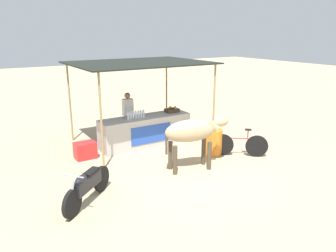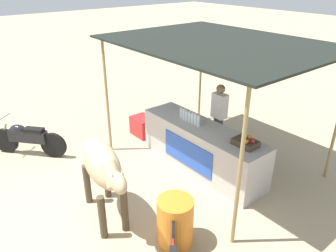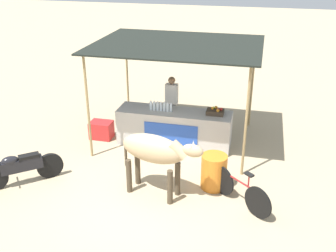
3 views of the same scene
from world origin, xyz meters
name	(u,v)px [view 1 (image 1 of 3)]	position (x,y,z in m)	size (l,w,h in m)	color
ground_plane	(183,167)	(0.00, 0.00, 0.00)	(60.00, 60.00, 0.00)	tan
stall_counter	(145,131)	(0.00, 2.20, 0.48)	(3.00, 0.82, 0.96)	#B2ADA8
stall_awning	(140,66)	(0.00, 2.50, 2.56)	(4.20, 3.20, 2.67)	black
water_bottle_row	(136,115)	(-0.35, 2.15, 1.07)	(0.61, 0.07, 0.25)	silver
fruit_crate	(172,110)	(1.06, 2.25, 1.03)	(0.44, 0.32, 0.18)	#3F3326
vendor_behind_counter	(128,116)	(-0.25, 2.95, 0.85)	(0.34, 0.22, 1.65)	#383842
cooler_box	(85,150)	(-2.05, 2.10, 0.24)	(0.60, 0.44, 0.48)	red
water_barrel	(213,142)	(1.31, 0.37, 0.39)	(0.57, 0.57, 0.79)	orange
cow	(193,132)	(0.15, -0.19, 1.03)	(1.85, 0.81, 1.44)	tan
motorcycle_parked	(87,185)	(-2.86, -0.52, 0.43)	(1.42, 1.23, 0.90)	black
bicycle_leaning	(240,145)	(1.91, -0.17, 0.35)	(1.30, 1.09, 0.85)	black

